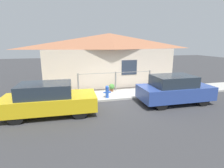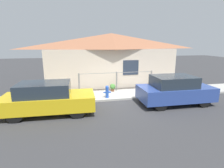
{
  "view_description": "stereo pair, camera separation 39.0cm",
  "coord_description": "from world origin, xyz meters",
  "px_view_note": "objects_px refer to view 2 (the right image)",
  "views": [
    {
      "loc": [
        -3.01,
        -8.9,
        3.17
      ],
      "look_at": [
        -0.62,
        0.3,
        0.9
      ],
      "focal_mm": 28.0,
      "sensor_mm": 36.0,
      "label": 1
    },
    {
      "loc": [
        -2.63,
        -8.99,
        3.17
      ],
      "look_at": [
        -0.62,
        0.3,
        0.9
      ],
      "focal_mm": 28.0,
      "sensor_mm": 36.0,
      "label": 2
    }
  ],
  "objects_px": {
    "car_left": "(48,98)",
    "fire_hydrant": "(107,91)",
    "potted_plant_near_hydrant": "(113,87)",
    "car_right": "(175,90)"
  },
  "relations": [
    {
      "from": "car_left",
      "to": "fire_hydrant",
      "type": "height_order",
      "value": "car_left"
    },
    {
      "from": "fire_hydrant",
      "to": "potted_plant_near_hydrant",
      "type": "bearing_deg",
      "value": 64.45
    },
    {
      "from": "car_right",
      "to": "fire_hydrant",
      "type": "xyz_separation_m",
      "value": [
        -3.32,
        1.44,
        -0.27
      ]
    },
    {
      "from": "fire_hydrant",
      "to": "potted_plant_near_hydrant",
      "type": "distance_m",
      "value": 1.37
    },
    {
      "from": "car_right",
      "to": "potted_plant_near_hydrant",
      "type": "relative_size",
      "value": 7.74
    },
    {
      "from": "fire_hydrant",
      "to": "potted_plant_near_hydrant",
      "type": "relative_size",
      "value": 1.43
    },
    {
      "from": "car_left",
      "to": "car_right",
      "type": "relative_size",
      "value": 1.07
    },
    {
      "from": "car_left",
      "to": "potted_plant_near_hydrant",
      "type": "height_order",
      "value": "car_left"
    },
    {
      "from": "car_right",
      "to": "fire_hydrant",
      "type": "distance_m",
      "value": 3.63
    },
    {
      "from": "car_right",
      "to": "potted_plant_near_hydrant",
      "type": "distance_m",
      "value": 3.84
    }
  ]
}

